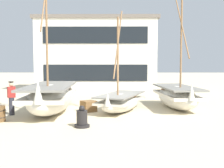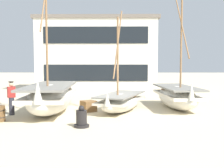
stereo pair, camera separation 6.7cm
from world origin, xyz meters
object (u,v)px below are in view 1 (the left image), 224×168
object	(u,v)px
cargo_crate	(89,106)
fishing_boat_far_right	(121,101)
fisherman_by_hull	(11,98)
harbor_building_main	(97,55)
fishing_boat_centre_large	(51,97)
capstan_winch	(82,119)
fishing_boat_near_left	(177,96)

from	to	relation	value
cargo_crate	fishing_boat_far_right	bearing A→B (deg)	0.84
fisherman_by_hull	harbor_building_main	world-z (taller)	harbor_building_main
fishing_boat_centre_large	capstan_winch	size ratio (longest dim) A/B	9.47
fishing_boat_near_left	capstan_winch	world-z (taller)	fishing_boat_near_left
fishing_boat_near_left	harbor_building_main	world-z (taller)	harbor_building_main
harbor_building_main	fishing_boat_centre_large	bearing A→B (deg)	-98.19
fishing_boat_far_right	cargo_crate	distance (m)	1.75
fishing_boat_near_left	fishing_boat_far_right	distance (m)	3.39
fishing_boat_near_left	fishing_boat_centre_large	size ratio (longest dim) A/B	0.79
harbor_building_main	cargo_crate	bearing A→B (deg)	-88.81
cargo_crate	harbor_building_main	xyz separation A→B (m)	(-0.24, 11.37, 3.07)
fishing_boat_near_left	capstan_winch	distance (m)	6.76
fishing_boat_centre_large	fishing_boat_far_right	size ratio (longest dim) A/B	1.57
fishing_boat_far_right	cargo_crate	world-z (taller)	fishing_boat_far_right
fishing_boat_far_right	capstan_winch	world-z (taller)	fishing_boat_far_right
fishing_boat_near_left	harbor_building_main	bearing A→B (deg)	116.71
fishing_boat_near_left	capstan_winch	bearing A→B (deg)	-136.38
fishing_boat_centre_large	capstan_winch	distance (m)	3.80
fishing_boat_far_right	fisherman_by_hull	xyz separation A→B (m)	(-5.46, -1.07, 0.30)
fishing_boat_far_right	capstan_winch	distance (m)	4.00
fishing_boat_centre_large	fisherman_by_hull	size ratio (longest dim) A/B	4.96
fishing_boat_far_right	harbor_building_main	world-z (taller)	harbor_building_main
fishing_boat_far_right	harbor_building_main	size ratio (longest dim) A/B	0.49
fishing_boat_near_left	fishing_boat_far_right	world-z (taller)	fishing_boat_near_left
cargo_crate	fishing_boat_near_left	bearing A→B (deg)	11.89
capstan_winch	cargo_crate	xyz separation A→B (m)	(-0.07, 3.61, -0.05)
fishing_boat_centre_large	cargo_crate	size ratio (longest dim) A/B	12.05
fishing_boat_centre_large	fishing_boat_far_right	xyz separation A→B (m)	(3.66, 0.45, -0.28)
capstan_winch	cargo_crate	size ratio (longest dim) A/B	1.27
fisherman_by_hull	capstan_winch	xyz separation A→B (m)	(3.81, -2.56, -0.49)
fisherman_by_hull	cargo_crate	xyz separation A→B (m)	(3.74, 1.05, -0.54)
fishing_boat_centre_large	harbor_building_main	xyz separation A→B (m)	(1.70, 11.79, 2.54)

